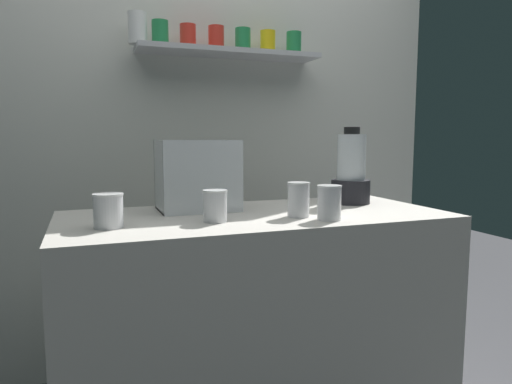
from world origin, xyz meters
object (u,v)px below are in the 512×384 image
object	(u,v)px
carrot_display_bin	(198,188)
juice_cup_carrot_right	(329,204)
juice_cup_orange_middle	(298,202)
juice_cup_beet_far_left	(108,213)
blender_pitcher	(351,173)
juice_cup_mango_left	(215,208)

from	to	relation	value
carrot_display_bin	juice_cup_carrot_right	size ratio (longest dim) A/B	2.49
juice_cup_orange_middle	juice_cup_carrot_right	distance (m)	0.12
juice_cup_beet_far_left	juice_cup_carrot_right	size ratio (longest dim) A/B	0.90
blender_pitcher	juice_cup_orange_middle	world-z (taller)	blender_pitcher
blender_pitcher	juice_cup_carrot_right	world-z (taller)	blender_pitcher
juice_cup_beet_far_left	juice_cup_carrot_right	xyz separation A→B (m)	(0.71, -0.11, 0.01)
juice_cup_beet_far_left	juice_cup_orange_middle	xyz separation A→B (m)	(0.64, -0.02, 0.01)
carrot_display_bin	juice_cup_beet_far_left	distance (m)	0.43
blender_pitcher	juice_cup_beet_far_left	size ratio (longest dim) A/B	3.00
blender_pitcher	juice_cup_beet_far_left	xyz separation A→B (m)	(-0.99, -0.21, -0.08)
juice_cup_orange_middle	juice_cup_beet_far_left	bearing A→B (deg)	177.83
juice_cup_carrot_right	juice_cup_orange_middle	bearing A→B (deg)	128.47
blender_pitcher	juice_cup_beet_far_left	bearing A→B (deg)	-168.18
blender_pitcher	juice_cup_carrot_right	bearing A→B (deg)	-131.12
juice_cup_mango_left	juice_cup_orange_middle	xyz separation A→B (m)	(0.30, -0.01, 0.01)
blender_pitcher	juice_cup_carrot_right	distance (m)	0.43
carrot_display_bin	blender_pitcher	size ratio (longest dim) A/B	0.92
juice_cup_orange_middle	carrot_display_bin	bearing A→B (deg)	136.32
carrot_display_bin	juice_cup_orange_middle	bearing A→B (deg)	-43.68
juice_cup_beet_far_left	juice_cup_mango_left	xyz separation A→B (m)	(0.34, -0.02, 0.00)
blender_pitcher	juice_cup_orange_middle	distance (m)	0.43
juice_cup_mango_left	juice_cup_carrot_right	distance (m)	0.39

